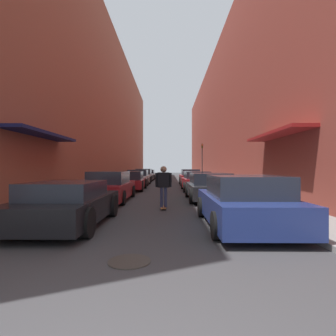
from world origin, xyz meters
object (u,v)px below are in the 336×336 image
object	(u,v)px
parked_car_left_3	(138,178)
parked_car_right_1	(209,187)
manhole_cover	(129,261)
parked_car_left_5	(148,175)
parked_car_right_0	(244,202)
parked_car_left_4	(144,175)
parked_car_left_1	(110,187)
parked_car_left_0	(68,204)
skateboarder	(164,183)
parked_car_right_2	(196,181)
parked_car_left_2	(131,181)
parked_car_right_3	(190,177)
traffic_light	(202,159)

from	to	relation	value
parked_car_left_3	parked_car_right_1	distance (m)	11.94
parked_car_right_1	manhole_cover	world-z (taller)	parked_car_right_1
parked_car_left_3	manhole_cover	xyz separation A→B (m)	(2.12, -19.08, -0.66)
parked_car_left_5	manhole_cover	size ratio (longest dim) A/B	6.43
parked_car_right_0	parked_car_left_3	bearing A→B (deg)	105.93
parked_car_left_4	manhole_cover	bearing A→B (deg)	-85.00
parked_car_right_0	parked_car_left_1	bearing A→B (deg)	131.34
parked_car_left_0	skateboarder	world-z (taller)	skateboarder
parked_car_left_5	parked_car_right_2	xyz separation A→B (m)	(4.59, -16.81, 0.01)
parked_car_left_2	parked_car_right_1	world-z (taller)	parked_car_left_2
parked_car_right_3	manhole_cover	bearing A→B (deg)	-97.45
parked_car_right_2	parked_car_left_3	bearing A→B (deg)	128.64
parked_car_right_1	parked_car_right_3	world-z (taller)	parked_car_right_3
parked_car_left_3	parked_car_right_3	world-z (taller)	parked_car_right_3
parked_car_left_2	traffic_light	distance (m)	11.39
parked_car_right_2	skateboarder	size ratio (longest dim) A/B	2.88
manhole_cover	parked_car_right_0	bearing A→B (deg)	44.46
parked_car_left_1	parked_car_left_0	bearing A→B (deg)	-89.34
parked_car_left_4	manhole_cover	size ratio (longest dim) A/B	6.76
parked_car_left_1	manhole_cover	bearing A→B (deg)	-75.13
parked_car_left_1	parked_car_left_4	world-z (taller)	parked_car_left_4
parked_car_right_2	traffic_light	xyz separation A→B (m)	(1.62, 9.80, 1.88)
parked_car_left_1	manhole_cover	xyz separation A→B (m)	(2.09, -7.88, -0.64)
parked_car_left_1	traffic_light	xyz separation A→B (m)	(6.18, 15.26, 1.86)
parked_car_left_0	parked_car_right_1	size ratio (longest dim) A/B	0.98
parked_car_left_1	parked_car_left_5	xyz separation A→B (m)	(-0.03, 22.27, -0.03)
parked_car_left_2	skateboarder	distance (m)	8.58
manhole_cover	parked_car_right_3	bearing A→B (deg)	82.55
parked_car_left_2	parked_car_left_4	distance (m)	11.05
parked_car_right_1	parked_car_left_5	bearing A→B (deg)	101.95
parked_car_left_0	traffic_light	bearing A→B (deg)	73.37
parked_car_left_0	parked_car_right_0	distance (m)	4.63
parked_car_left_1	parked_car_left_3	bearing A→B (deg)	90.12
parked_car_left_0	parked_car_left_3	size ratio (longest dim) A/B	0.97
parked_car_right_1	parked_car_right_3	distance (m)	10.95
parked_car_left_2	parked_car_right_2	size ratio (longest dim) A/B	0.94
parked_car_left_5	parked_car_right_0	size ratio (longest dim) A/B	1.06
parked_car_right_0	parked_car_right_1	xyz separation A→B (m)	(-0.05, 5.54, -0.01)
parked_car_left_1	parked_car_left_3	size ratio (longest dim) A/B	1.11
parked_car_left_0	parked_car_right_1	xyz separation A→B (m)	(4.58, 5.44, 0.04)
parked_car_left_4	parked_car_left_0	bearing A→B (deg)	-89.65
parked_car_right_1	parked_car_right_2	size ratio (longest dim) A/B	0.92
parked_car_left_0	parked_car_left_3	xyz separation A→B (m)	(-0.08, 16.43, 0.08)
parked_car_right_3	parked_car_left_3	bearing A→B (deg)	179.53
parked_car_left_0	parked_car_left_4	world-z (taller)	parked_car_left_4
parked_car_left_0	parked_car_left_2	distance (m)	11.06
parked_car_right_1	parked_car_left_0	bearing A→B (deg)	-130.08
skateboarder	manhole_cover	world-z (taller)	skateboarder
parked_car_right_2	parked_car_right_3	bearing A→B (deg)	89.74
parked_car_left_0	parked_car_right_0	xyz separation A→B (m)	(4.63, -0.09, 0.05)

